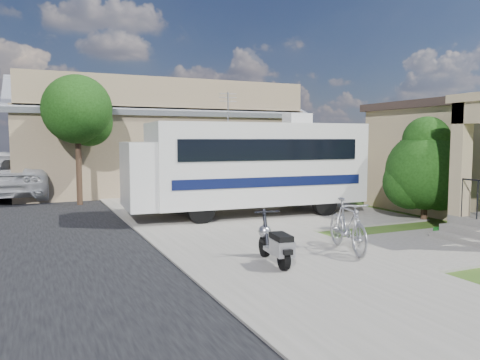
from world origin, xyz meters
name	(u,v)px	position (x,y,z in m)	size (l,w,h in m)	color
ground	(310,249)	(0.00, 0.00, 0.00)	(120.00, 120.00, 0.00)	#203E10
sidewalk_slab	(151,197)	(-1.00, 10.00, 0.03)	(4.00, 80.00, 0.06)	#67655D
driveway_slab	(272,213)	(1.50, 4.50, 0.03)	(7.00, 6.00, 0.05)	#67655D
walk_slab	(450,245)	(3.00, -1.00, 0.03)	(4.00, 3.00, 0.05)	#67655D
warehouse	(152,146)	(0.00, 13.97, 1.99)	(12.50, 8.40, 5.04)	#7F6A4F
street_tree_a	(80,113)	(-3.70, 9.05, 3.25)	(2.44, 2.40, 4.58)	#2E2114
street_tree_b	(62,120)	(-3.70, 19.05, 3.39)	(2.44, 2.40, 4.73)	#2E2114
street_tree_c	(54,128)	(-3.70, 28.05, 3.10)	(2.44, 2.40, 4.42)	#2E2114
motorhome	(248,164)	(0.67, 4.49, 1.58)	(7.30, 2.67, 3.68)	#B8B8B4
shrub	(425,168)	(4.96, 1.68, 1.53)	(2.43, 2.32, 2.98)	#2E2114
scooter	(276,245)	(-1.35, -0.96, 0.43)	(0.53, 1.42, 0.93)	black
bicycle	(348,228)	(0.45, -0.70, 0.54)	(0.50, 1.79, 1.07)	#929298
pickup_truck	(9,177)	(-6.15, 12.41, 0.84)	(2.79, 6.05, 1.68)	silver
van	(6,167)	(-6.55, 19.79, 0.82)	(2.30, 5.67, 1.64)	silver
garden_hose	(440,232)	(3.68, -0.10, 0.08)	(0.34, 0.34, 0.15)	#136318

